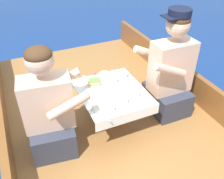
{
  "coord_description": "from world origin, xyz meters",
  "views": [
    {
      "loc": [
        -0.77,
        -1.63,
        1.96
      ],
      "look_at": [
        0.0,
        0.1,
        0.64
      ],
      "focal_mm": 40.0,
      "sensor_mm": 36.0,
      "label": 1
    }
  ],
  "objects_px": {
    "sandwich": "(94,82)",
    "coffee_cup_starboard": "(135,94)",
    "person_starboard": "(170,73)",
    "coffee_cup_port": "(113,80)",
    "person_port": "(49,111)",
    "tin_can": "(124,101)",
    "coffee_cup_center": "(124,75)"
  },
  "relations": [
    {
      "from": "sandwich",
      "to": "coffee_cup_starboard",
      "type": "distance_m",
      "value": 0.43
    },
    {
      "from": "person_starboard",
      "to": "coffee_cup_port",
      "type": "distance_m",
      "value": 0.56
    },
    {
      "from": "coffee_cup_port",
      "to": "coffee_cup_starboard",
      "type": "bearing_deg",
      "value": -74.04
    },
    {
      "from": "coffee_cup_port",
      "to": "person_starboard",
      "type": "bearing_deg",
      "value": -18.65
    },
    {
      "from": "sandwich",
      "to": "coffee_cup_starboard",
      "type": "height_order",
      "value": "coffee_cup_starboard"
    },
    {
      "from": "person_starboard",
      "to": "coffee_cup_port",
      "type": "xyz_separation_m",
      "value": [
        -0.53,
        0.18,
        -0.04
      ]
    },
    {
      "from": "coffee_cup_port",
      "to": "coffee_cup_starboard",
      "type": "height_order",
      "value": "same"
    },
    {
      "from": "person_port",
      "to": "tin_can",
      "type": "relative_size",
      "value": 14.49
    },
    {
      "from": "person_port",
      "to": "coffee_cup_port",
      "type": "relative_size",
      "value": 9.19
    },
    {
      "from": "coffee_cup_starboard",
      "to": "tin_can",
      "type": "distance_m",
      "value": 0.14
    },
    {
      "from": "person_port",
      "to": "coffee_cup_starboard",
      "type": "distance_m",
      "value": 0.76
    },
    {
      "from": "sandwich",
      "to": "coffee_cup_center",
      "type": "xyz_separation_m",
      "value": [
        0.32,
        -0.0,
        -0.0
      ]
    },
    {
      "from": "coffee_cup_port",
      "to": "coffee_cup_starboard",
      "type": "xyz_separation_m",
      "value": [
        0.08,
        -0.29,
        -0.0
      ]
    },
    {
      "from": "coffee_cup_center",
      "to": "sandwich",
      "type": "bearing_deg",
      "value": 179.91
    },
    {
      "from": "person_port",
      "to": "sandwich",
      "type": "bearing_deg",
      "value": 34.59
    },
    {
      "from": "person_port",
      "to": "tin_can",
      "type": "distance_m",
      "value": 0.64
    },
    {
      "from": "coffee_cup_starboard",
      "to": "coffee_cup_port",
      "type": "bearing_deg",
      "value": 105.96
    },
    {
      "from": "coffee_cup_center",
      "to": "person_port",
      "type": "bearing_deg",
      "value": -162.9
    },
    {
      "from": "coffee_cup_center",
      "to": "tin_can",
      "type": "height_order",
      "value": "coffee_cup_center"
    },
    {
      "from": "person_starboard",
      "to": "sandwich",
      "type": "bearing_deg",
      "value": -16.94
    },
    {
      "from": "person_port",
      "to": "person_starboard",
      "type": "bearing_deg",
      "value": 8.58
    },
    {
      "from": "coffee_cup_starboard",
      "to": "coffee_cup_center",
      "type": "relative_size",
      "value": 0.97
    },
    {
      "from": "coffee_cup_starboard",
      "to": "sandwich",
      "type": "bearing_deg",
      "value": 127.87
    },
    {
      "from": "tin_can",
      "to": "coffee_cup_port",
      "type": "bearing_deg",
      "value": 81.74
    },
    {
      "from": "person_port",
      "to": "coffee_cup_starboard",
      "type": "bearing_deg",
      "value": 0.6
    },
    {
      "from": "person_starboard",
      "to": "coffee_cup_starboard",
      "type": "bearing_deg",
      "value": 15.23
    },
    {
      "from": "coffee_cup_starboard",
      "to": "coffee_cup_center",
      "type": "height_order",
      "value": "coffee_cup_starboard"
    },
    {
      "from": "sandwich",
      "to": "person_port",
      "type": "bearing_deg",
      "value": -152.9
    },
    {
      "from": "sandwich",
      "to": "tin_can",
      "type": "xyz_separation_m",
      "value": [
        0.13,
        -0.38,
        -0.0
      ]
    },
    {
      "from": "person_starboard",
      "to": "coffee_cup_starboard",
      "type": "xyz_separation_m",
      "value": [
        -0.44,
        -0.11,
        -0.04
      ]
    },
    {
      "from": "tin_can",
      "to": "coffee_cup_starboard",
      "type": "bearing_deg",
      "value": 16.78
    },
    {
      "from": "coffee_cup_starboard",
      "to": "tin_can",
      "type": "height_order",
      "value": "coffee_cup_starboard"
    }
  ]
}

